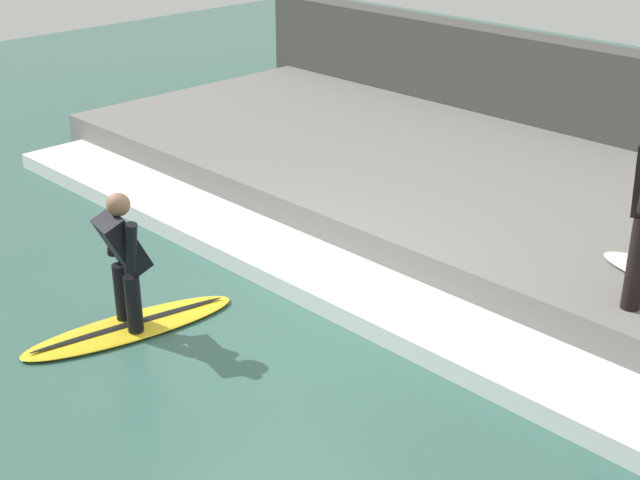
# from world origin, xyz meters

# --- Properties ---
(ground_plane) EXTENTS (28.00, 28.00, 0.00)m
(ground_plane) POSITION_xyz_m (0.00, 0.00, 0.00)
(ground_plane) COLOR #386056
(concrete_ledge) EXTENTS (4.40, 12.20, 0.51)m
(concrete_ledge) POSITION_xyz_m (3.55, 0.00, 0.25)
(concrete_ledge) COLOR slate
(concrete_ledge) RESTS_ON ground_plane
(back_wall) EXTENTS (0.50, 12.81, 1.71)m
(back_wall) POSITION_xyz_m (6.00, 0.00, 0.85)
(back_wall) COLOR #474442
(back_wall) RESTS_ON ground_plane
(wave_foam_crest) EXTENTS (0.95, 11.59, 0.20)m
(wave_foam_crest) POSITION_xyz_m (0.87, 0.00, 0.10)
(wave_foam_crest) COLOR white
(wave_foam_crest) RESTS_ON ground_plane
(surfboard_riding) EXTENTS (2.16, 0.94, 0.07)m
(surfboard_riding) POSITION_xyz_m (-1.07, 0.89, 0.03)
(surfboard_riding) COLOR yellow
(surfboard_riding) RESTS_ON ground_plane
(surfer_riding) EXTENTS (0.49, 0.61, 1.32)m
(surfer_riding) POSITION_xyz_m (-1.07, 0.89, 0.79)
(surfer_riding) COLOR black
(surfer_riding) RESTS_ON surfboard_riding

